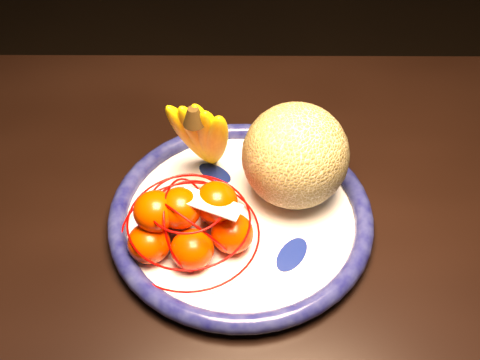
{
  "coord_description": "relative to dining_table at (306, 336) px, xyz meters",
  "views": [
    {
      "loc": [
        -0.13,
        -0.31,
        1.39
      ],
      "look_at": [
        -0.09,
        0.19,
        0.86
      ],
      "focal_mm": 45.0,
      "sensor_mm": 36.0,
      "label": 1
    }
  ],
  "objects": [
    {
      "name": "dining_table",
      "position": [
        0.0,
        0.0,
        0.0
      ],
      "size": [
        1.67,
        1.1,
        0.79
      ],
      "rotation": [
        0.0,
        0.0,
        -0.1
      ],
      "color": "black",
      "rests_on": "ground"
    },
    {
      "name": "fruit_bowl",
      "position": [
        -0.07,
        0.12,
        0.1
      ],
      "size": [
        0.33,
        0.33,
        0.03
      ],
      "rotation": [
        0.0,
        0.0,
        0.31
      ],
      "color": "white",
      "rests_on": "dining_table"
    },
    {
      "name": "cantaloupe",
      "position": [
        -0.0,
        0.16,
        0.16
      ],
      "size": [
        0.13,
        0.13,
        0.13
      ],
      "primitive_type": "sphere",
      "color": "olive",
      "rests_on": "fruit_bowl"
    },
    {
      "name": "banana_bunch",
      "position": [
        -0.11,
        0.2,
        0.17
      ],
      "size": [
        0.09,
        0.1,
        0.15
      ],
      "rotation": [
        0.0,
        0.0,
        -0.4
      ],
      "color": "yellow",
      "rests_on": "fruit_bowl"
    },
    {
      "name": "mandarin_bag",
      "position": [
        -0.13,
        0.09,
        0.13
      ],
      "size": [
        0.18,
        0.18,
        0.11
      ],
      "rotation": [
        0.0,
        0.0,
        -0.09
      ],
      "color": "#FF3300",
      "rests_on": "fruit_bowl"
    },
    {
      "name": "price_tag",
      "position": [
        -0.11,
        0.08,
        0.17
      ],
      "size": [
        0.08,
        0.06,
        0.01
      ],
      "primitive_type": "cube",
      "rotation": [
        -0.14,
        0.1,
        -0.43
      ],
      "color": "white",
      "rests_on": "mandarin_bag"
    }
  ]
}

